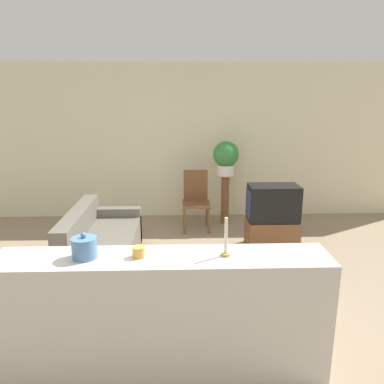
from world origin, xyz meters
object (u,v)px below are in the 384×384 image
Objects in this scene: television at (273,203)px; decorative_bowl at (84,248)px; wooden_chair at (196,198)px; couch at (101,245)px; potted_plant at (226,157)px.

decorative_bowl is (-2.02, -2.51, 0.41)m from television.
television is 3.67× the size of decorative_bowl.
couch is at bearing -133.69° from wooden_chair.
wooden_chair is 4.92× the size of decorative_bowl.
television is (2.35, 0.51, 0.40)m from couch.
potted_plant is 2.95× the size of decorative_bowl.
decorative_bowl is at bearing -106.04° from wooden_chair.
couch is 2.44m from television.
decorative_bowl is at bearing -128.90° from television.
television is 1.25× the size of potted_plant.
potted_plant is (-0.55, 1.09, 0.49)m from television.
potted_plant reaches higher than couch.
television is 1.36m from wooden_chair.
television is at bearing -38.53° from wooden_chair.
couch is 2.57m from potted_plant.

